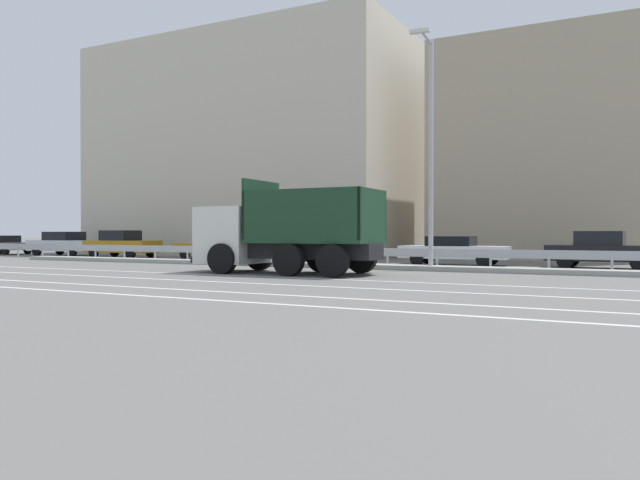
{
  "coord_description": "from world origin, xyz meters",
  "views": [
    {
      "loc": [
        9.26,
        -20.73,
        1.38
      ],
      "look_at": [
        -1.45,
        -0.33,
        1.13
      ],
      "focal_mm": 35.0,
      "sensor_mm": 36.0,
      "label": 1
    }
  ],
  "objects_px": {
    "median_road_sign": "(285,237)",
    "parked_car_2": "(122,244)",
    "parked_car_4": "(320,247)",
    "parked_car_6": "(602,250)",
    "street_lamp_1": "(430,142)",
    "parked_car_1": "(65,244)",
    "dump_truck": "(270,238)",
    "parked_car_3": "(217,246)",
    "parked_car_0": "(3,245)",
    "parked_car_5": "(454,250)"
  },
  "relations": [
    {
      "from": "parked_car_0",
      "to": "parked_car_1",
      "type": "height_order",
      "value": "parked_car_1"
    },
    {
      "from": "street_lamp_1",
      "to": "parked_car_2",
      "type": "xyz_separation_m",
      "value": [
        -19.49,
        3.99,
        -3.97
      ]
    },
    {
      "from": "street_lamp_1",
      "to": "parked_car_6",
      "type": "distance_m",
      "value": 8.18
    },
    {
      "from": "parked_car_1",
      "to": "parked_car_3",
      "type": "xyz_separation_m",
      "value": [
        11.65,
        -0.01,
        -0.04
      ]
    },
    {
      "from": "parked_car_1",
      "to": "parked_car_2",
      "type": "distance_m",
      "value": 5.44
    },
    {
      "from": "median_road_sign",
      "to": "parked_car_6",
      "type": "xyz_separation_m",
      "value": [
        11.86,
        4.38,
        -0.48
      ]
    },
    {
      "from": "parked_car_3",
      "to": "parked_car_5",
      "type": "xyz_separation_m",
      "value": [
        12.94,
        -0.35,
        -0.05
      ]
    },
    {
      "from": "street_lamp_1",
      "to": "parked_car_5",
      "type": "height_order",
      "value": "street_lamp_1"
    },
    {
      "from": "street_lamp_1",
      "to": "parked_car_1",
      "type": "distance_m",
      "value": 25.63
    },
    {
      "from": "street_lamp_1",
      "to": "parked_car_0",
      "type": "xyz_separation_m",
      "value": [
        -30.71,
        4.52,
        -4.1
      ]
    },
    {
      "from": "median_road_sign",
      "to": "parked_car_2",
      "type": "relative_size",
      "value": 0.5
    },
    {
      "from": "street_lamp_1",
      "to": "parked_car_6",
      "type": "bearing_deg",
      "value": 38.75
    },
    {
      "from": "parked_car_2",
      "to": "parked_car_1",
      "type": "bearing_deg",
      "value": -97.93
    },
    {
      "from": "parked_car_1",
      "to": "parked_car_6",
      "type": "distance_m",
      "value": 30.46
    },
    {
      "from": "parked_car_4",
      "to": "parked_car_5",
      "type": "xyz_separation_m",
      "value": [
        6.4,
        0.24,
        -0.08
      ]
    },
    {
      "from": "parked_car_1",
      "to": "parked_car_5",
      "type": "distance_m",
      "value": 24.59
    },
    {
      "from": "parked_car_6",
      "to": "dump_truck",
      "type": "bearing_deg",
      "value": -48.39
    },
    {
      "from": "dump_truck",
      "to": "street_lamp_1",
      "type": "xyz_separation_m",
      "value": [
        4.58,
        3.8,
        3.53
      ]
    },
    {
      "from": "parked_car_0",
      "to": "parked_car_5",
      "type": "bearing_deg",
      "value": 84.67
    },
    {
      "from": "dump_truck",
      "to": "parked_car_3",
      "type": "bearing_deg",
      "value": 43.71
    },
    {
      "from": "dump_truck",
      "to": "parked_car_1",
      "type": "bearing_deg",
      "value": 65.36
    },
    {
      "from": "parked_car_1",
      "to": "parked_car_2",
      "type": "bearing_deg",
      "value": 79.49
    },
    {
      "from": "parked_car_0",
      "to": "parked_car_1",
      "type": "xyz_separation_m",
      "value": [
        5.82,
        0.11,
        0.1
      ]
    },
    {
      "from": "median_road_sign",
      "to": "parked_car_2",
      "type": "distance_m",
      "value": 13.77
    },
    {
      "from": "dump_truck",
      "to": "parked_car_0",
      "type": "height_order",
      "value": "dump_truck"
    },
    {
      "from": "median_road_sign",
      "to": "parked_car_5",
      "type": "height_order",
      "value": "median_road_sign"
    },
    {
      "from": "parked_car_0",
      "to": "parked_car_4",
      "type": "bearing_deg",
      "value": 83.98
    },
    {
      "from": "parked_car_3",
      "to": "parked_car_6",
      "type": "distance_m",
      "value": 18.81
    },
    {
      "from": "street_lamp_1",
      "to": "parked_car_3",
      "type": "bearing_deg",
      "value": 160.76
    },
    {
      "from": "parked_car_4",
      "to": "parked_car_2",
      "type": "bearing_deg",
      "value": -88.67
    },
    {
      "from": "dump_truck",
      "to": "parked_car_3",
      "type": "distance_m",
      "value": 12.1
    },
    {
      "from": "median_road_sign",
      "to": "parked_car_6",
      "type": "relative_size",
      "value": 0.53
    },
    {
      "from": "parked_car_1",
      "to": "parked_car_3",
      "type": "bearing_deg",
      "value": 86.23
    },
    {
      "from": "parked_car_5",
      "to": "median_road_sign",
      "type": "bearing_deg",
      "value": -56.24
    },
    {
      "from": "median_road_sign",
      "to": "parked_car_0",
      "type": "height_order",
      "value": "median_road_sign"
    },
    {
      "from": "street_lamp_1",
      "to": "parked_car_2",
      "type": "bearing_deg",
      "value": 168.43
    },
    {
      "from": "dump_truck",
      "to": "parked_car_6",
      "type": "relative_size",
      "value": 1.55
    },
    {
      "from": "median_road_sign",
      "to": "street_lamp_1",
      "type": "xyz_separation_m",
      "value": [
        6.3,
        -0.08,
        3.53
      ]
    },
    {
      "from": "parked_car_0",
      "to": "parked_car_6",
      "type": "bearing_deg",
      "value": 85.06
    },
    {
      "from": "street_lamp_1",
      "to": "parked_car_6",
      "type": "height_order",
      "value": "street_lamp_1"
    },
    {
      "from": "parked_car_4",
      "to": "parked_car_6",
      "type": "xyz_separation_m",
      "value": [
        12.26,
        0.43,
        -0.01
      ]
    },
    {
      "from": "dump_truck",
      "to": "parked_car_3",
      "type": "relative_size",
      "value": 1.35
    },
    {
      "from": "parked_car_1",
      "to": "median_road_sign",
      "type": "bearing_deg",
      "value": 72.52
    },
    {
      "from": "street_lamp_1",
      "to": "parked_car_1",
      "type": "relative_size",
      "value": 1.77
    },
    {
      "from": "parked_car_5",
      "to": "parked_car_6",
      "type": "xyz_separation_m",
      "value": [
        5.86,
        0.19,
        0.08
      ]
    },
    {
      "from": "street_lamp_1",
      "to": "parked_car_6",
      "type": "relative_size",
      "value": 2.04
    },
    {
      "from": "dump_truck",
      "to": "street_lamp_1",
      "type": "relative_size",
      "value": 0.76
    },
    {
      "from": "parked_car_0",
      "to": "parked_car_2",
      "type": "height_order",
      "value": "parked_car_2"
    },
    {
      "from": "street_lamp_1",
      "to": "parked_car_0",
      "type": "distance_m",
      "value": 31.31
    },
    {
      "from": "median_road_sign",
      "to": "parked_car_4",
      "type": "xyz_separation_m",
      "value": [
        -0.4,
        3.95,
        -0.47
      ]
    }
  ]
}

